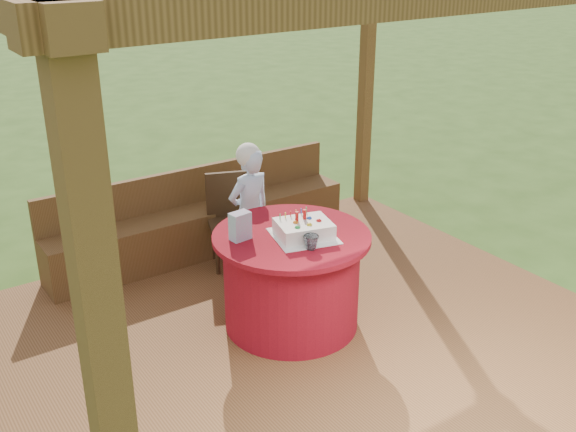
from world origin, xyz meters
The scene contains 10 objects.
ground centered at (0.00, 0.00, 0.00)m, with size 60.00×60.00×0.00m, color #2F501A.
deck centered at (0.00, 0.00, 0.06)m, with size 4.50×4.00×0.12m, color brown.
pergola centered at (0.00, 0.00, 2.41)m, with size 4.50×4.00×2.72m.
bench centered at (0.00, 1.72, 0.38)m, with size 3.00×0.42×0.80m.
table centered at (-0.03, 0.15, 0.51)m, with size 1.19×1.19×0.78m.
chair centered at (0.12, 1.37, 0.58)m, with size 0.51×0.51×0.85m.
elderly_woman centered at (0.14, 1.05, 0.74)m, with size 0.46×0.33×1.23m.
birthday_cake centered at (0.02, 0.07, 0.95)m, with size 0.54×0.54×0.19m.
gift_bag centered at (-0.39, 0.29, 1.00)m, with size 0.15×0.09×0.21m, color #C881B0.
drinking_glass centered at (-0.06, -0.13, 0.95)m, with size 0.11×0.11×0.10m, color silver.
Camera 1 is at (-2.63, -3.61, 2.99)m, focal length 42.00 mm.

